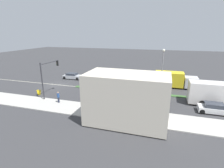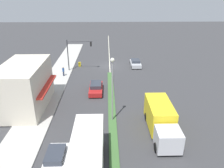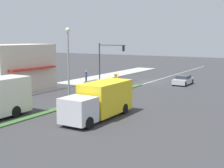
# 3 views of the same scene
# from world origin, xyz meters

# --- Properties ---
(ground_plane) EXTENTS (160.00, 160.00, 0.00)m
(ground_plane) POSITION_xyz_m (0.00, 18.00, 0.00)
(ground_plane) COLOR #38383A
(sidewalk_right) EXTENTS (4.00, 73.00, 0.12)m
(sidewalk_right) POSITION_xyz_m (9.00, 18.50, 0.06)
(sidewalk_right) COLOR #B2AFA8
(sidewalk_right) RESTS_ON ground
(median_strip) EXTENTS (0.90, 46.00, 0.10)m
(median_strip) POSITION_xyz_m (0.00, 27.00, 0.05)
(median_strip) COLOR #3D6633
(median_strip) RESTS_ON ground
(lane_marking_center) EXTENTS (0.16, 60.00, 0.01)m
(lane_marking_center) POSITION_xyz_m (0.00, 0.00, 0.00)
(lane_marking_center) COLOR beige
(lane_marking_center) RESTS_ON ground
(building_corner_store) EXTENTS (5.46, 8.87, 5.59)m
(building_corner_store) POSITION_xyz_m (10.65, 16.12, 2.92)
(building_corner_store) COLOR beige
(building_corner_store) RESTS_ON sidewalk_right
(traffic_signal_main) EXTENTS (4.59, 0.34, 5.60)m
(traffic_signal_main) POSITION_xyz_m (6.12, 2.62, 3.90)
(traffic_signal_main) COLOR #333338
(traffic_signal_main) RESTS_ON sidewalk_right
(street_lamp) EXTENTS (0.44, 0.44, 7.37)m
(street_lamp) POSITION_xyz_m (0.00, 19.46, 4.78)
(street_lamp) COLOR gray
(street_lamp) RESTS_ON median_strip
(pedestrian) EXTENTS (0.34, 0.34, 1.62)m
(pedestrian) POSITION_xyz_m (8.03, 5.51, 0.97)
(pedestrian) COLOR #282D42
(pedestrian) RESTS_ON sidewalk_right
(warning_aframe_sign) EXTENTS (0.45, 0.53, 0.84)m
(warning_aframe_sign) POSITION_xyz_m (5.87, 0.35, 0.43)
(warning_aframe_sign) COLOR yellow
(warning_aframe_sign) RESTS_ON ground
(delivery_truck) EXTENTS (2.44, 7.50, 2.87)m
(delivery_truck) POSITION_xyz_m (-5.00, 21.65, 1.47)
(delivery_truck) COLOR silver
(delivery_truck) RESTS_ON ground
(hatchback_red) EXTENTS (1.89, 4.42, 1.34)m
(hatchback_red) POSITION_xyz_m (2.20, 11.83, 0.64)
(hatchback_red) COLOR #AD1E1E
(hatchback_red) RESTS_ON ground
(van_white) EXTENTS (1.79, 4.05, 1.33)m
(van_white) POSITION_xyz_m (5.00, 26.37, 0.63)
(van_white) COLOR silver
(van_white) RESTS_ON ground
(sedan_silver) EXTENTS (1.88, 3.99, 1.28)m
(sedan_silver) POSITION_xyz_m (-5.00, 0.44, 0.62)
(sedan_silver) COLOR #B7BABF
(sedan_silver) RESTS_ON ground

